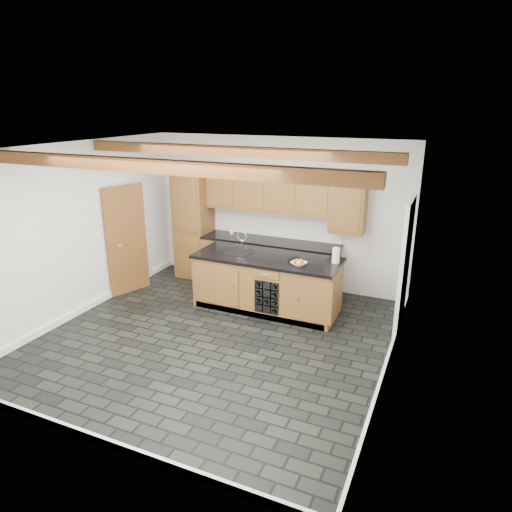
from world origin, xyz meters
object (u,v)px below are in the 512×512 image
(island, at_px, (267,283))
(paper_towel, at_px, (336,256))
(kitchen_scale, at_px, (294,259))
(fruit_bowl, at_px, (299,264))

(island, height_order, paper_towel, paper_towel)
(kitchen_scale, bearing_deg, fruit_bowl, -72.23)
(island, distance_m, kitchen_scale, 0.68)
(kitchen_scale, height_order, paper_towel, paper_towel)
(island, distance_m, fruit_bowl, 0.81)
(paper_towel, bearing_deg, kitchen_scale, -167.38)
(fruit_bowl, bearing_deg, paper_towel, 35.20)
(fruit_bowl, bearing_deg, kitchen_scale, 126.24)
(island, xyz_separation_m, paper_towel, (1.11, 0.16, 0.59))
(island, distance_m, paper_towel, 1.27)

